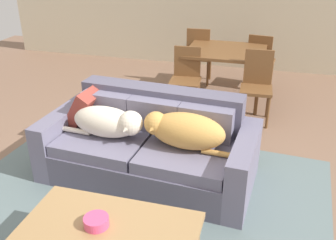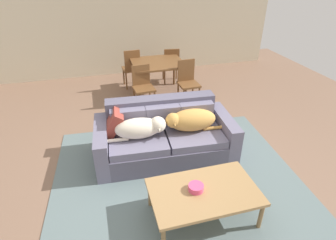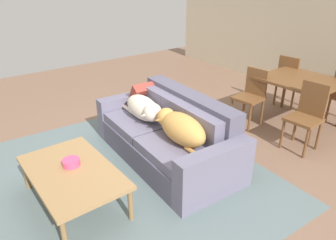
% 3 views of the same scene
% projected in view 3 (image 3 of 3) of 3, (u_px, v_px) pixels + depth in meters
% --- Properties ---
extents(ground_plane, '(10.00, 10.00, 0.00)m').
position_uv_depth(ground_plane, '(157.00, 160.00, 4.04)').
color(ground_plane, '#83634E').
extents(back_partition, '(8.00, 0.12, 2.70)m').
position_uv_depth(back_partition, '(332.00, 24.00, 5.68)').
color(back_partition, beige).
rests_on(back_partition, ground).
extents(area_rug, '(3.63, 3.57, 0.01)m').
position_uv_depth(area_rug, '(113.00, 180.00, 3.65)').
color(area_rug, slate).
rests_on(area_rug, ground).
extents(couch, '(2.13, 1.12, 0.84)m').
position_uv_depth(couch, '(169.00, 136.00, 3.97)').
color(couch, '#585568').
rests_on(couch, ground).
extents(dog_on_left_cushion, '(0.85, 0.39, 0.31)m').
position_uv_depth(dog_on_left_cushion, '(144.00, 109.00, 4.04)').
color(dog_on_left_cushion, beige).
rests_on(dog_on_left_cushion, couch).
extents(dog_on_right_cushion, '(0.89, 0.39, 0.33)m').
position_uv_depth(dog_on_right_cushion, '(180.00, 128.00, 3.51)').
color(dog_on_right_cushion, gold).
rests_on(dog_on_right_cushion, couch).
extents(throw_pillow_by_left_arm, '(0.35, 0.40, 0.40)m').
position_uv_depth(throw_pillow_by_left_arm, '(144.00, 95.00, 4.44)').
color(throw_pillow_by_left_arm, brown).
rests_on(throw_pillow_by_left_arm, couch).
extents(coffee_table, '(1.23, 0.75, 0.41)m').
position_uv_depth(coffee_table, '(72.00, 174.00, 3.12)').
color(coffee_table, '#A77F4F').
rests_on(coffee_table, ground).
extents(bowl_on_coffee_table, '(0.18, 0.18, 0.07)m').
position_uv_depth(bowl_on_coffee_table, '(71.00, 162.00, 3.17)').
color(bowl_on_coffee_table, '#EA4C7F').
rests_on(bowl_on_coffee_table, coffee_table).
extents(dining_table, '(1.10, 0.98, 0.75)m').
position_uv_depth(dining_table, '(300.00, 83.00, 4.73)').
color(dining_table, brown).
rests_on(dining_table, ground).
extents(dining_chair_near_left, '(0.43, 0.43, 0.89)m').
position_uv_depth(dining_chair_near_left, '(251.00, 94.00, 4.81)').
color(dining_chair_near_left, brown).
rests_on(dining_chair_near_left, ground).
extents(dining_chair_near_right, '(0.42, 0.42, 0.92)m').
position_uv_depth(dining_chair_near_right, '(307.00, 114.00, 4.13)').
color(dining_chair_near_right, brown).
rests_on(dining_chair_near_right, ground).
extents(dining_chair_far_left, '(0.42, 0.42, 0.93)m').
position_uv_depth(dining_chair_far_left, '(289.00, 79.00, 5.46)').
color(dining_chair_far_left, brown).
rests_on(dining_chair_far_left, ground).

